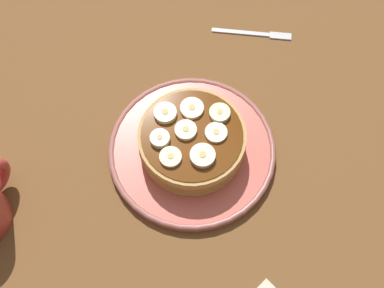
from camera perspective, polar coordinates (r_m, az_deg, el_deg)
The scene contains 12 objects.
ground_plane at distance 76.79cm, azimuth -0.00°, elevation -1.41°, with size 140.00×140.00×3.00cm, color brown.
plate at distance 74.68cm, azimuth -0.00°, elevation -0.68°, with size 24.13×24.13×1.52cm.
pancake_stack at distance 72.24cm, azimuth 0.24°, elevation 0.32°, with size 15.50×15.27×4.59cm.
banana_slice_0 at distance 70.16cm, azimuth -0.72°, elevation 1.48°, with size 3.02×3.02×0.83cm.
banana_slice_1 at distance 71.85cm, azimuth -0.01°, elevation 3.93°, with size 3.31×3.31×0.76cm.
banana_slice_2 at distance 68.40cm, azimuth 1.17°, elevation -1.32°, with size 3.42×3.42×1.07cm.
banana_slice_3 at distance 68.52cm, azimuth -2.38°, elevation -1.46°, with size 2.98×2.98×0.78cm.
banana_slice_4 at distance 69.62cm, azimuth -3.55°, elevation 0.59°, with size 2.70×2.70×1.05cm.
banana_slice_5 at distance 71.47cm, azimuth -2.96°, elevation 3.41°, with size 3.20×3.20×0.95cm.
banana_slice_6 at distance 71.49cm, azimuth 3.06°, elevation 3.40°, with size 2.92×2.92×0.92cm.
banana_slice_7 at distance 70.16cm, azimuth 2.66°, elevation 1.24°, with size 3.06×3.06×0.69cm.
fork at distance 86.99cm, azimuth 7.11°, elevation 11.97°, with size 6.24×12.25×0.50cm.
Camera 1 is at (-27.25, -16.15, 68.45)cm, focal length 48.55 mm.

